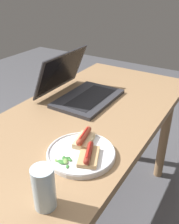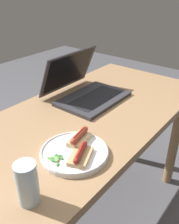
% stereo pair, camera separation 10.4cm
% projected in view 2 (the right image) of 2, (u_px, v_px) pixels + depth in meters
% --- Properties ---
extents(ground_plane, '(6.00, 6.00, 0.00)m').
position_uv_depth(ground_plane, '(85.00, 221.00, 1.50)').
color(ground_plane, '#4C4C51').
extents(desk, '(1.41, 0.66, 0.73)m').
position_uv_depth(desk, '(84.00, 133.00, 1.19)').
color(desk, '#93704C').
rests_on(desk, ground_plane).
extents(laptop, '(0.36, 0.33, 0.23)m').
position_uv_depth(laptop, '(86.00, 90.00, 1.29)').
color(laptop, '#2D2D33').
rests_on(laptop, desk).
extents(plate, '(0.24, 0.24, 0.02)m').
position_uv_depth(plate, '(74.00, 152.00, 0.89)').
color(plate, silver).
rests_on(plate, desk).
extents(sausage_toast_left, '(0.13, 0.10, 0.04)m').
position_uv_depth(sausage_toast_left, '(80.00, 155.00, 0.85)').
color(sausage_toast_left, tan).
rests_on(sausage_toast_left, plate).
extents(sausage_toast_middle, '(0.11, 0.08, 0.05)m').
position_uv_depth(sausage_toast_middle, '(79.00, 138.00, 0.92)').
color(sausage_toast_middle, '#D6B784').
rests_on(sausage_toast_middle, plate).
extents(salad_pile, '(0.06, 0.07, 0.01)m').
position_uv_depth(salad_pile, '(56.00, 159.00, 0.84)').
color(salad_pile, '#387A33').
rests_on(salad_pile, plate).
extents(drinking_glass, '(0.06, 0.06, 0.13)m').
position_uv_depth(drinking_glass, '(27.00, 183.00, 0.68)').
color(drinking_glass, silver).
rests_on(drinking_glass, desk).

